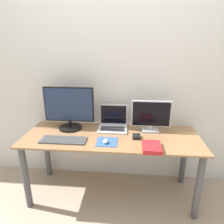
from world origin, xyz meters
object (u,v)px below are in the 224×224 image
at_px(keyboard, 63,140).
at_px(book, 152,147).
at_px(monitor_right, 151,116).
at_px(power_brick, 136,137).
at_px(mouse, 106,141).
at_px(monitor_left, 69,109).
at_px(laptop, 113,123).

height_order(keyboard, book, book).
xyz_separation_m(monitor_right, power_brick, (-0.15, -0.18, -0.16)).
xyz_separation_m(mouse, book, (0.42, -0.07, -0.00)).
xyz_separation_m(book, power_brick, (-0.13, 0.21, -0.00)).
xyz_separation_m(monitor_left, mouse, (0.43, -0.32, -0.20)).
xyz_separation_m(laptop, book, (0.38, -0.43, -0.04)).
bearing_deg(mouse, keyboard, 177.26).
distance_m(laptop, mouse, 0.37).
height_order(monitor_left, mouse, monitor_left).
distance_m(monitor_left, power_brick, 0.76).
height_order(monitor_left, book, monitor_left).
relative_size(mouse, power_brick, 0.77).
distance_m(laptop, book, 0.58).
height_order(keyboard, power_brick, power_brick).
xyz_separation_m(mouse, power_brick, (0.29, 0.14, -0.01)).
bearing_deg(power_brick, monitor_left, 166.11).
distance_m(monitor_left, book, 0.95).
bearing_deg(book, power_brick, 121.45).
bearing_deg(laptop, power_brick, -41.75).
distance_m(monitor_right, laptop, 0.42).
bearing_deg(keyboard, mouse, -2.74).
distance_m(monitor_left, keyboard, 0.37).
xyz_separation_m(keyboard, mouse, (0.41, -0.02, 0.01)).
relative_size(monitor_right, book, 1.91).
height_order(monitor_left, monitor_right, monitor_left).
bearing_deg(monitor_left, keyboard, -86.83).
relative_size(monitor_right, laptop, 1.30).
bearing_deg(mouse, monitor_left, 143.41).
bearing_deg(monitor_left, mouse, -36.59).
distance_m(monitor_left, laptop, 0.49).
bearing_deg(monitor_left, book, -24.58).
height_order(laptop, mouse, laptop).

